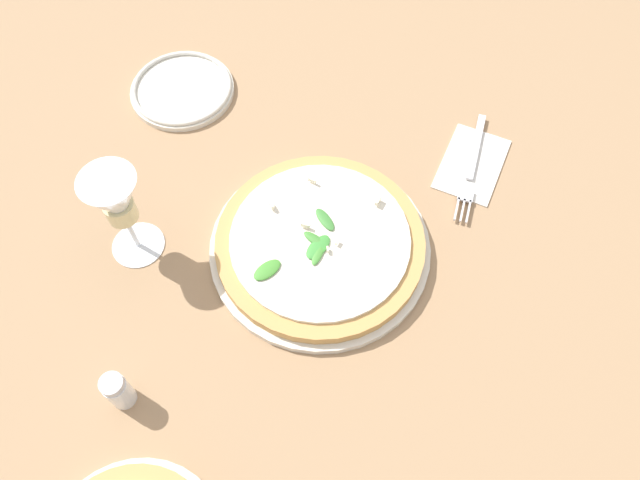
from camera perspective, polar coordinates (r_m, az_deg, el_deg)
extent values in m
plane|color=#9E7A56|center=(0.96, -0.59, 1.86)|extent=(6.00, 6.00, 0.00)
cylinder|color=silver|center=(0.93, 0.00, -0.74)|extent=(0.33, 0.33, 0.01)
cylinder|color=tan|center=(0.91, 0.00, -0.28)|extent=(0.31, 0.31, 0.02)
cylinder|color=silver|center=(0.90, 0.00, 0.10)|extent=(0.26, 0.26, 0.01)
ellipsoid|color=#3C8E36|center=(0.89, -0.17, -0.64)|extent=(0.05, 0.02, 0.01)
ellipsoid|color=#428C2F|center=(0.87, -4.85, -2.74)|extent=(0.05, 0.03, 0.01)
ellipsoid|color=#458C34|center=(0.88, -0.13, -1.11)|extent=(0.05, 0.03, 0.01)
ellipsoid|color=#3D7F35|center=(0.91, 0.46, 1.89)|extent=(0.03, 0.05, 0.01)
ellipsoid|color=#3F8332|center=(0.89, -0.46, 0.05)|extent=(0.02, 0.04, 0.01)
cube|color=beige|center=(0.88, 0.70, -0.85)|extent=(0.01, 0.01, 0.00)
cube|color=beige|center=(0.90, -1.32, 1.38)|extent=(0.01, 0.01, 0.01)
cube|color=beige|center=(0.89, 1.59, -0.18)|extent=(0.01, 0.00, 0.00)
cube|color=beige|center=(0.93, 5.33, 3.60)|extent=(0.01, 0.01, 0.01)
cube|color=beige|center=(0.92, -4.48, 3.24)|extent=(0.01, 0.01, 0.01)
cube|color=beige|center=(0.95, -0.71, 5.50)|extent=(0.01, 0.01, 0.01)
cylinder|color=white|center=(0.97, -16.27, -0.42)|extent=(0.08, 0.08, 0.00)
cylinder|color=white|center=(0.94, -16.85, 0.77)|extent=(0.01, 0.01, 0.07)
cone|color=white|center=(0.87, -18.19, 3.49)|extent=(0.08, 0.08, 0.09)
cylinder|color=beige|center=(0.89, -17.77, 2.63)|extent=(0.04, 0.04, 0.03)
cube|color=silver|center=(1.04, 13.73, 6.82)|extent=(0.16, 0.12, 0.01)
cube|color=silver|center=(1.06, 14.07, 8.31)|extent=(0.13, 0.06, 0.00)
cube|color=silver|center=(1.00, 13.17, 4.00)|extent=(0.03, 0.03, 0.00)
cube|color=silver|center=(0.98, 12.38, 2.79)|extent=(0.04, 0.02, 0.00)
cube|color=silver|center=(0.98, 12.89, 2.67)|extent=(0.04, 0.02, 0.00)
cube|color=silver|center=(0.98, 13.40, 2.54)|extent=(0.04, 0.02, 0.00)
cylinder|color=silver|center=(1.14, -12.46, 13.20)|extent=(0.18, 0.18, 0.01)
torus|color=silver|center=(1.13, -12.53, 13.48)|extent=(0.17, 0.17, 0.01)
cylinder|color=silver|center=(0.86, -17.88, -13.09)|extent=(0.03, 0.03, 0.06)
cylinder|color=#B7B7BF|center=(0.83, -18.51, -12.39)|extent=(0.03, 0.03, 0.01)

